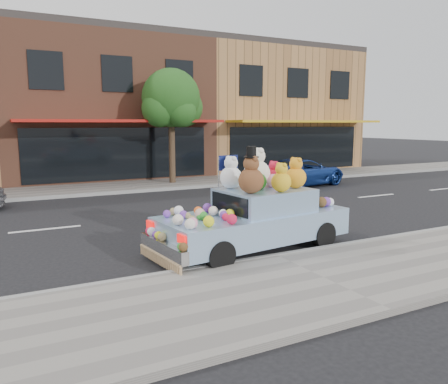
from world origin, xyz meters
TOP-DOWN VIEW (x-y plane):
  - ground at (0.00, 0.00)m, footprint 120.00×120.00m
  - near_sidewalk at (0.00, -6.50)m, footprint 60.00×3.00m
  - far_sidewalk at (0.00, 6.50)m, footprint 60.00×3.00m
  - near_kerb at (0.00, -5.00)m, footprint 60.00×0.12m
  - far_kerb at (0.00, 5.00)m, footprint 60.00×0.12m
  - storefront_mid at (0.00, 11.97)m, footprint 10.00×9.80m
  - storefront_right at (10.00, 11.97)m, footprint 10.00×9.80m
  - street_tree at (2.03, 6.55)m, footprint 3.00×2.70m
  - car_blue at (7.12, 3.64)m, footprint 4.78×2.95m
  - art_car at (0.02, -4.12)m, footprint 4.66×2.28m

SIDE VIEW (x-z plane):
  - ground at x=0.00m, z-range 0.00..0.00m
  - near_sidewalk at x=0.00m, z-range 0.00..0.12m
  - far_sidewalk at x=0.00m, z-range 0.00..0.12m
  - near_kerb at x=0.00m, z-range 0.00..0.13m
  - far_kerb at x=0.00m, z-range 0.00..0.13m
  - car_blue at x=7.12m, z-range 0.00..1.23m
  - art_car at x=0.02m, z-range -0.35..1.98m
  - storefront_mid at x=0.00m, z-range -0.01..7.29m
  - storefront_right at x=10.00m, z-range -0.01..7.29m
  - street_tree at x=2.03m, z-range 1.08..6.30m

